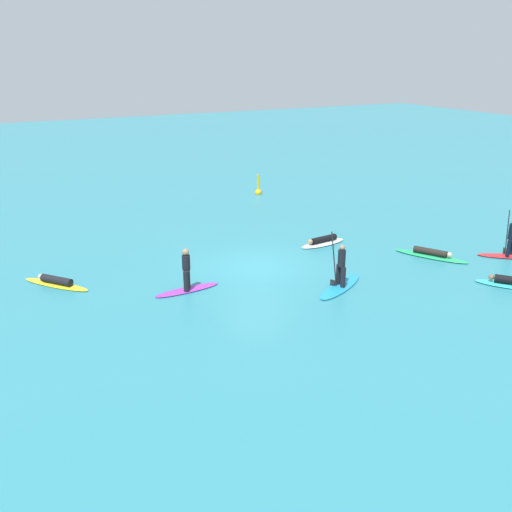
% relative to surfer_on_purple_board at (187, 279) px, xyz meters
% --- Properties ---
extents(ground_plane, '(120.00, 120.00, 0.00)m').
position_rel_surfer_on_purple_board_xyz_m(ground_plane, '(3.47, 1.02, -0.50)').
color(ground_plane, teal).
rests_on(ground_plane, ground).
extents(surfer_on_purple_board, '(2.64, 0.76, 1.69)m').
position_rel_surfer_on_purple_board_xyz_m(surfer_on_purple_board, '(0.00, 0.00, 0.00)').
color(surfer_on_purple_board, purple).
rests_on(surfer_on_purple_board, ground_plane).
extents(surfer_on_yellow_board, '(2.37, 2.73, 0.38)m').
position_rel_surfer_on_purple_board_xyz_m(surfer_on_yellow_board, '(-4.35, 2.83, -0.36)').
color(surfer_on_yellow_board, yellow).
rests_on(surfer_on_yellow_board, ground_plane).
extents(surfer_on_green_board, '(2.18, 3.17, 0.39)m').
position_rel_surfer_on_purple_board_xyz_m(surfer_on_green_board, '(10.93, -1.44, -0.37)').
color(surfer_on_green_board, '#23B266').
rests_on(surfer_on_green_board, ground_plane).
extents(surfer_on_white_board, '(2.53, 1.02, 0.40)m').
position_rel_surfer_on_purple_board_xyz_m(surfer_on_white_board, '(7.63, 2.23, -0.36)').
color(surfer_on_white_board, white).
rests_on(surfer_on_white_board, ground_plane).
extents(surfer_on_blue_board, '(3.00, 2.12, 2.24)m').
position_rel_surfer_on_purple_board_xyz_m(surfer_on_blue_board, '(5.36, -2.40, -0.12)').
color(surfer_on_blue_board, '#1E8CD1').
rests_on(surfer_on_blue_board, ground_plane).
extents(surfer_on_teal_board, '(2.20, 2.48, 0.42)m').
position_rel_surfer_on_purple_board_xyz_m(surfer_on_teal_board, '(11.31, -5.37, -0.35)').
color(surfer_on_teal_board, '#33C6CC').
rests_on(surfer_on_teal_board, ground_plane).
extents(surfer_on_red_board, '(2.48, 2.11, 2.05)m').
position_rel_surfer_on_purple_board_xyz_m(surfer_on_red_board, '(13.98, -3.03, 0.02)').
color(surfer_on_red_board, red).
rests_on(surfer_on_red_board, ground_plane).
extents(marker_buoy, '(0.43, 0.43, 1.37)m').
position_rel_surfer_on_purple_board_xyz_m(marker_buoy, '(9.53, 12.45, -0.26)').
color(marker_buoy, yellow).
rests_on(marker_buoy, ground_plane).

